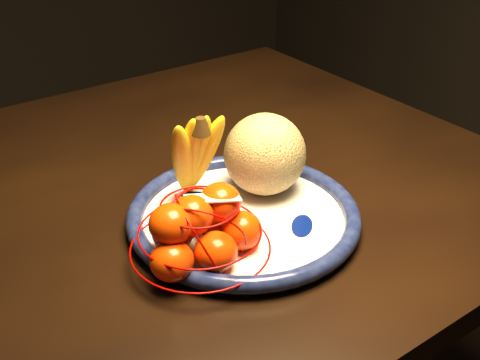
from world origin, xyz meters
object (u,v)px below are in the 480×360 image
cantaloupe (265,154)px  mandarin_bag (200,230)px  dining_table (47,274)px  banana_bunch (193,152)px  fruit_bowl (244,216)px

cantaloupe → mandarin_bag: bearing=-150.8°
dining_table → mandarin_bag: 0.29m
banana_bunch → mandarin_bag: bearing=-112.1°
dining_table → fruit_bowl: size_ratio=4.79×
fruit_bowl → mandarin_bag: 0.11m
banana_bunch → dining_table: bearing=165.3°
banana_bunch → mandarin_bag: banana_bunch is taller
banana_bunch → mandarin_bag: size_ratio=0.82×
banana_bunch → cantaloupe: bearing=-13.0°
dining_table → cantaloupe: 0.38m
fruit_bowl → cantaloupe: bearing=34.2°
fruit_bowl → cantaloupe: size_ratio=2.71×
fruit_bowl → mandarin_bag: (-0.10, -0.05, 0.04)m
dining_table → fruit_bowl: fruit_bowl is taller
mandarin_bag → banana_bunch: bearing=64.6°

